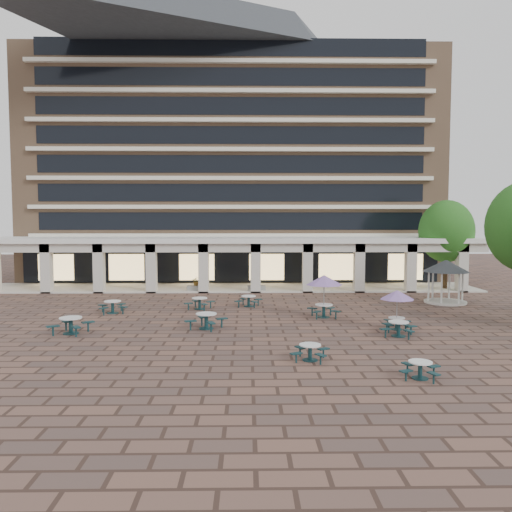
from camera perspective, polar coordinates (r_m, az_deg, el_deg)
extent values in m
plane|color=brown|center=(28.55, -3.94, -7.72)|extent=(120.00, 120.00, 0.00)
cube|color=#9E7859|center=(53.69, -2.55, 9.56)|extent=(40.00, 15.00, 22.00)
cube|color=silver|center=(45.71, -2.80, 2.37)|extent=(36.80, 0.50, 0.35)
cube|color=black|center=(45.92, -2.79, 4.00)|extent=(35.20, 0.05, 1.60)
cube|color=silver|center=(45.71, -2.81, 5.63)|extent=(36.80, 0.50, 0.35)
cube|color=black|center=(46.00, -2.80, 7.24)|extent=(35.20, 0.05, 1.60)
cube|color=silver|center=(45.86, -2.82, 8.88)|extent=(36.80, 0.50, 0.35)
cube|color=black|center=(46.22, -2.82, 10.46)|extent=(35.20, 0.05, 1.60)
cube|color=silver|center=(46.15, -2.83, 12.10)|extent=(36.80, 0.50, 0.35)
cube|color=black|center=(46.58, -2.83, 13.64)|extent=(35.20, 0.05, 1.60)
cube|color=silver|center=(46.59, -2.84, 15.27)|extent=(36.80, 0.50, 0.35)
cube|color=black|center=(47.09, -2.84, 16.76)|extent=(35.20, 0.05, 1.60)
cube|color=silver|center=(47.17, -2.85, 18.36)|extent=(36.80, 0.50, 0.35)
cube|color=black|center=(47.73, -2.85, 19.81)|extent=(35.20, 0.05, 1.60)
cube|color=silver|center=(47.88, -2.87, 21.38)|extent=(36.80, 0.50, 0.35)
cube|color=black|center=(48.50, -2.86, 22.76)|extent=(35.20, 0.05, 1.60)
cube|color=white|center=(42.97, -2.92, 1.87)|extent=(42.00, 6.60, 0.40)
cube|color=beige|center=(40.15, -3.05, 1.08)|extent=(42.00, 0.30, 0.90)
cube|color=black|center=(45.82, -2.79, -1.01)|extent=(38.00, 0.15, 3.20)
cube|color=beige|center=(43.33, -2.90, -3.61)|extent=(42.00, 6.00, 0.12)
cube|color=beige|center=(43.64, -22.81, -1.30)|extent=(0.80, 0.80, 4.00)
cube|color=beige|center=(42.25, -17.49, -1.34)|extent=(0.80, 0.80, 4.00)
cube|color=beige|center=(41.25, -11.86, -1.36)|extent=(0.80, 0.80, 4.00)
cube|color=beige|center=(40.66, -6.01, -1.38)|extent=(0.80, 0.80, 4.00)
cube|color=beige|center=(40.50, -0.05, -1.37)|extent=(0.80, 0.80, 4.00)
cube|color=beige|center=(40.79, 5.90, -1.36)|extent=(0.80, 0.80, 4.00)
cube|color=beige|center=(41.50, 11.70, -1.33)|extent=(0.80, 0.80, 4.00)
cube|color=beige|center=(42.62, 17.25, -1.29)|extent=(0.80, 0.80, 4.00)
cube|color=beige|center=(44.12, 22.46, -1.24)|extent=(0.80, 0.80, 4.00)
cube|color=#FFD88C|center=(48.90, -21.89, -1.21)|extent=(3.20, 0.08, 2.40)
cube|color=#FFD88C|center=(46.99, -14.58, -1.25)|extent=(3.20, 0.08, 2.40)
cube|color=#FFD88C|center=(45.90, -6.79, -1.27)|extent=(3.20, 0.08, 2.40)
cube|color=#FFD88C|center=(45.69, 1.22, -1.27)|extent=(3.20, 0.08, 2.40)
cube|color=#FFD88C|center=(46.38, 9.15, -1.24)|extent=(3.20, 0.08, 2.40)
cube|color=#FFD88C|center=(47.91, 16.71, -1.19)|extent=(3.20, 0.08, 2.40)
cylinder|color=#133A3B|center=(27.70, -20.38, -8.28)|extent=(0.79, 0.79, 0.05)
cylinder|color=#133A3B|center=(27.63, -20.40, -7.57)|extent=(0.20, 0.20, 0.75)
cylinder|color=white|center=(27.55, -20.43, -6.64)|extent=(1.13, 1.13, 0.06)
cube|color=#133A3B|center=(27.86, -18.65, -7.17)|extent=(0.69, 0.62, 0.06)
cylinder|color=#133A3B|center=(27.91, -18.64, -7.70)|extent=(0.09, 0.09, 0.48)
cube|color=#133A3B|center=(28.45, -20.90, -7.00)|extent=(0.62, 0.69, 0.06)
cylinder|color=#133A3B|center=(28.50, -20.89, -7.51)|extent=(0.09, 0.09, 0.48)
cube|color=#133A3B|center=(27.39, -22.20, -7.45)|extent=(0.69, 0.62, 0.06)
cylinder|color=#133A3B|center=(27.44, -22.19, -7.98)|extent=(0.09, 0.09, 0.48)
cube|color=#133A3B|center=(26.78, -19.89, -7.65)|extent=(0.62, 0.69, 0.06)
cylinder|color=#133A3B|center=(26.83, -19.87, -8.19)|extent=(0.09, 0.09, 0.48)
cylinder|color=#133A3B|center=(21.33, 6.19, -11.73)|extent=(0.63, 0.63, 0.04)
cylinder|color=#133A3B|center=(21.26, 6.20, -11.01)|extent=(0.16, 0.16, 0.60)
cylinder|color=white|center=(21.17, 6.20, -10.06)|extent=(0.90, 0.90, 0.05)
cube|color=#133A3B|center=(21.65, 7.71, -10.47)|extent=(0.56, 0.47, 0.05)
cylinder|color=#133A3B|center=(21.70, 7.71, -11.00)|extent=(0.07, 0.07, 0.38)
cube|color=#133A3B|center=(21.78, 5.06, -10.36)|extent=(0.47, 0.56, 0.05)
cylinder|color=#133A3B|center=(21.83, 5.06, -10.89)|extent=(0.07, 0.07, 0.38)
cube|color=#133A3B|center=(20.83, 4.62, -11.03)|extent=(0.56, 0.47, 0.05)
cylinder|color=#133A3B|center=(20.88, 4.62, -11.58)|extent=(0.07, 0.07, 0.38)
cube|color=#133A3B|center=(20.69, 7.40, -11.15)|extent=(0.47, 0.56, 0.05)
cylinder|color=#133A3B|center=(20.75, 7.39, -11.70)|extent=(0.07, 0.07, 0.38)
cylinder|color=#133A3B|center=(19.85, 18.23, -13.12)|extent=(0.60, 0.60, 0.03)
cylinder|color=#133A3B|center=(19.78, 18.25, -12.38)|extent=(0.15, 0.15, 0.57)
cylinder|color=white|center=(19.68, 18.27, -11.42)|extent=(0.86, 0.86, 0.04)
cube|color=#133A3B|center=(20.20, 19.67, -11.79)|extent=(0.53, 0.41, 0.04)
cylinder|color=#133A3B|center=(20.25, 19.66, -12.33)|extent=(0.07, 0.07, 0.36)
cube|color=#133A3B|center=(20.22, 16.93, -11.71)|extent=(0.41, 0.53, 0.04)
cylinder|color=#133A3B|center=(20.28, 16.92, -12.25)|extent=(0.07, 0.07, 0.36)
cube|color=#133A3B|center=(19.31, 16.78, -12.46)|extent=(0.53, 0.41, 0.04)
cylinder|color=#133A3B|center=(19.37, 16.76, -13.02)|extent=(0.07, 0.07, 0.36)
cube|color=#133A3B|center=(19.29, 19.65, -12.54)|extent=(0.41, 0.53, 0.04)
cylinder|color=#133A3B|center=(19.35, 19.64, -13.11)|extent=(0.07, 0.07, 0.36)
cylinder|color=#133A3B|center=(30.57, 7.75, -6.92)|extent=(0.74, 0.74, 0.04)
cylinder|color=#133A3B|center=(30.51, 7.75, -6.32)|extent=(0.19, 0.19, 0.69)
cylinder|color=white|center=(30.44, 7.76, -5.54)|extent=(1.05, 1.05, 0.05)
cube|color=#133A3B|center=(31.19, 8.52, -5.89)|extent=(0.59, 0.63, 0.05)
cylinder|color=#133A3B|center=(31.23, 8.51, -6.32)|extent=(0.08, 0.08, 0.44)
cube|color=#133A3B|center=(30.90, 6.43, -5.96)|extent=(0.63, 0.59, 0.05)
cylinder|color=#133A3B|center=(30.95, 6.43, -6.40)|extent=(0.08, 0.08, 0.44)
cube|color=#133A3B|center=(29.79, 6.95, -6.34)|extent=(0.59, 0.63, 0.05)
cylinder|color=#133A3B|center=(29.84, 6.95, -6.79)|extent=(0.08, 0.08, 0.44)
cube|color=#133A3B|center=(30.09, 9.11, -6.26)|extent=(0.63, 0.59, 0.05)
cylinder|color=#133A3B|center=(30.13, 9.11, -6.71)|extent=(0.08, 0.08, 0.44)
cylinder|color=gray|center=(30.36, 7.77, -4.62)|extent=(0.05, 0.05, 2.52)
cone|color=#8963AC|center=(30.23, 7.79, -2.75)|extent=(2.21, 2.21, 0.58)
cylinder|color=#133A3B|center=(26.43, 15.96, -8.77)|extent=(0.71, 0.71, 0.04)
cylinder|color=#133A3B|center=(26.36, 15.97, -8.11)|extent=(0.18, 0.18, 0.67)
cylinder|color=white|center=(26.28, 15.99, -7.25)|extent=(1.01, 1.01, 0.05)
cube|color=#133A3B|center=(26.83, 17.31, -7.69)|extent=(0.62, 0.46, 0.05)
cylinder|color=#133A3B|center=(26.87, 17.30, -8.17)|extent=(0.08, 0.08, 0.42)
cube|color=#133A3B|center=(26.95, 14.93, -7.59)|extent=(0.46, 0.62, 0.05)
cylinder|color=#133A3B|center=(27.00, 14.93, -8.07)|extent=(0.08, 0.08, 0.42)
cube|color=#133A3B|center=(25.87, 14.59, -8.07)|extent=(0.62, 0.46, 0.05)
cylinder|color=#133A3B|center=(25.92, 14.58, -8.57)|extent=(0.08, 0.08, 0.42)
cube|color=#133A3B|center=(25.74, 17.07, -8.17)|extent=(0.46, 0.62, 0.05)
cylinder|color=#133A3B|center=(25.79, 17.06, -8.68)|extent=(0.08, 0.08, 0.42)
cylinder|color=#133A3B|center=(32.90, -16.06, -6.26)|extent=(0.73, 0.73, 0.04)
cylinder|color=#133A3B|center=(32.84, -16.07, -5.71)|extent=(0.19, 0.19, 0.68)
cylinder|color=white|center=(32.78, -16.08, -5.00)|extent=(1.04, 1.04, 0.05)
cube|color=#133A3B|center=(33.43, -15.16, -5.33)|extent=(0.51, 0.64, 0.05)
cylinder|color=#133A3B|center=(33.47, -15.15, -5.73)|extent=(0.08, 0.08, 0.44)
cube|color=#133A3B|center=(33.35, -17.13, -5.39)|extent=(0.64, 0.51, 0.05)
cylinder|color=#133A3B|center=(33.39, -17.12, -5.79)|extent=(0.08, 0.08, 0.44)
cube|color=#133A3B|center=(32.23, -17.02, -5.71)|extent=(0.51, 0.64, 0.05)
cylinder|color=#133A3B|center=(32.27, -17.01, -6.13)|extent=(0.08, 0.08, 0.44)
cube|color=#133A3B|center=(32.31, -14.98, -5.65)|extent=(0.64, 0.51, 0.05)
cylinder|color=#133A3B|center=(32.35, -14.97, -6.06)|extent=(0.08, 0.08, 0.44)
cylinder|color=#133A3B|center=(27.28, -5.70, -8.23)|extent=(0.78, 0.78, 0.04)
cylinder|color=#133A3B|center=(27.21, -5.70, -7.52)|extent=(0.20, 0.20, 0.74)
cylinder|color=white|center=(27.13, -5.71, -6.59)|extent=(1.12, 1.12, 0.06)
cube|color=#133A3B|center=(27.44, -3.94, -7.15)|extent=(0.69, 0.52, 0.06)
cylinder|color=#133A3B|center=(27.49, -3.94, -7.67)|extent=(0.09, 0.09, 0.47)
cube|color=#133A3B|center=(28.01, -6.22, -6.93)|extent=(0.52, 0.69, 0.06)
cylinder|color=#133A3B|center=(28.06, -6.21, -7.45)|extent=(0.09, 0.09, 0.47)
cube|color=#133A3B|center=(26.96, -7.50, -7.38)|extent=(0.69, 0.52, 0.06)
cylinder|color=#133A3B|center=(27.01, -7.49, -7.91)|extent=(0.09, 0.09, 0.47)
cube|color=#133A3B|center=(26.37, -5.16, -7.61)|extent=(0.52, 0.69, 0.06)
cylinder|color=#133A3B|center=(26.42, -5.16, -8.16)|extent=(0.09, 0.09, 0.47)
cylinder|color=#133A3B|center=(28.03, 15.76, -8.05)|extent=(0.61, 0.61, 0.03)
cylinder|color=#133A3B|center=(27.97, 15.77, -7.51)|extent=(0.16, 0.16, 0.57)
cylinder|color=white|center=(27.91, 15.78, -6.81)|extent=(0.87, 0.87, 0.04)
cube|color=#133A3B|center=(28.40, 16.80, -7.16)|extent=(0.54, 0.42, 0.04)
cylinder|color=#133A3B|center=(28.44, 16.79, -7.55)|extent=(0.07, 0.07, 0.36)
cube|color=#133A3B|center=(28.45, 14.86, -7.10)|extent=(0.42, 0.54, 0.04)
cylinder|color=#133A3B|center=(28.49, 14.85, -7.49)|extent=(0.07, 0.07, 0.36)
cube|color=#133A3B|center=(27.52, 14.70, -7.47)|extent=(0.54, 0.42, 0.04)
cylinder|color=#133A3B|center=(27.56, 14.70, -7.88)|extent=(0.07, 0.07, 0.36)
cube|color=#133A3B|center=(27.46, 16.72, -7.54)|extent=(0.42, 0.54, 0.04)
cylinder|color=#133A3B|center=(27.50, 16.71, -7.94)|extent=(0.07, 0.07, 0.36)
cylinder|color=gray|center=(27.83, 15.80, -5.98)|extent=(0.04, 0.04, 2.09)
cone|color=#8963AC|center=(27.70, 15.83, -4.30)|extent=(1.82, 1.82, 0.48)
cylinder|color=#133A3B|center=(33.29, -6.46, -6.01)|extent=(0.70, 0.70, 0.04)
cylinder|color=#133A3B|center=(33.23, -6.46, -5.49)|extent=(0.18, 0.18, 0.66)
cylinder|color=white|center=(33.17, -6.47, -4.80)|extent=(1.00, 1.00, 0.05)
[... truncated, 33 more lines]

